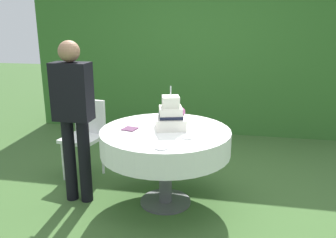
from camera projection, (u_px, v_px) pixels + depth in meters
ground_plane at (165, 202)px, 3.58m from camera, size 20.00×20.00×0.00m
foliage_hedge at (197, 57)px, 5.64m from camera, size 5.26×0.43×2.38m
cake_table at (165, 142)px, 3.40m from camera, size 1.25×1.25×0.77m
wedding_cake at (171, 116)px, 3.39m from camera, size 0.35×0.35×0.41m
serving_plate_near at (188, 137)px, 3.14m from camera, size 0.11×0.11×0.01m
serving_plate_far at (161, 148)px, 2.89m from camera, size 0.12×0.12×0.01m
napkin_stack at (130, 129)px, 3.38m from camera, size 0.15×0.15×0.01m
garden_chair at (86, 131)px, 4.08m from camera, size 0.47×0.47×0.89m
standing_person at (74, 112)px, 3.38m from camera, size 0.36×0.20×1.60m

